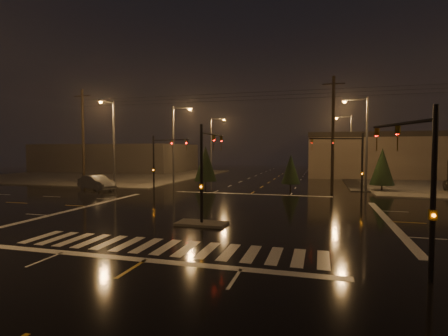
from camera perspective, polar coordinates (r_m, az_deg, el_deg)
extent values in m
plane|color=black|center=(24.99, -0.62, -7.36)|extent=(140.00, 140.00, 0.00)
cube|color=#4B4843|center=(65.20, -18.93, -1.06)|extent=(36.00, 36.00, 0.12)
cube|color=#4B4843|center=(21.23, -3.66, -9.02)|extent=(3.00, 1.60, 0.15)
cube|color=beige|center=(16.75, -9.43, -12.59)|extent=(15.00, 2.60, 0.01)
cube|color=beige|center=(15.03, -12.75, -14.45)|extent=(16.00, 0.50, 0.01)
cube|color=beige|center=(35.57, 4.32, -4.26)|extent=(16.00, 0.50, 0.01)
cube|color=#433E3B|center=(77.83, -17.01, 1.62)|extent=(30.00, 18.00, 5.60)
cylinder|color=black|center=(20.82, -3.69, -1.12)|extent=(0.18, 0.18, 6.00)
cylinder|color=black|center=(22.93, -1.85, 5.51)|extent=(0.12, 4.50, 0.12)
imported|color=#594707|center=(24.86, -0.45, 5.20)|extent=(0.16, 0.20, 1.00)
cube|color=#594707|center=(20.88, -3.68, -3.04)|extent=(0.25, 0.18, 0.35)
cylinder|color=black|center=(34.34, 21.63, 0.30)|extent=(0.18, 0.18, 6.00)
cylinder|color=black|center=(33.30, 17.83, 4.59)|extent=(4.74, 1.82, 0.12)
imported|color=#594707|center=(32.51, 14.15, 4.59)|extent=(0.24, 0.22, 1.00)
cube|color=#594707|center=(34.38, 21.60, -0.87)|extent=(0.25, 0.18, 0.35)
cylinder|color=black|center=(38.29, -11.42, 0.70)|extent=(0.18, 0.18, 6.00)
cylinder|color=black|center=(36.49, -8.77, 4.54)|extent=(4.74, 1.82, 0.12)
imported|color=#594707|center=(34.96, -6.12, 4.55)|extent=(0.24, 0.22, 1.00)
cube|color=#594707|center=(38.33, -11.40, -0.34)|extent=(0.25, 0.18, 0.35)
cylinder|color=black|center=(13.70, 31.00, -3.69)|extent=(0.18, 0.18, 6.00)
cylinder|color=black|center=(15.32, 26.88, 6.44)|extent=(1.48, 3.80, 0.12)
imported|color=#594707|center=(16.88, 23.68, 6.00)|extent=(0.22, 0.24, 1.00)
cube|color=#594707|center=(13.79, 30.92, -6.58)|extent=(0.25, 0.18, 0.35)
cylinder|color=#38383A|center=(45.48, -8.28, 3.61)|extent=(0.24, 0.24, 10.00)
cylinder|color=#38383A|center=(45.31, -6.92, 9.70)|extent=(2.40, 0.14, 0.14)
cube|color=#38383A|center=(44.90, -5.60, 9.71)|extent=(0.70, 0.30, 0.18)
sphere|color=orange|center=(44.89, -5.60, 9.54)|extent=(0.32, 0.32, 0.32)
cylinder|color=#38383A|center=(60.46, -2.14, 3.48)|extent=(0.24, 0.24, 10.00)
cylinder|color=#38383A|center=(60.34, -1.05, 8.04)|extent=(2.40, 0.14, 0.14)
cube|color=#38383A|center=(60.03, -0.04, 8.02)|extent=(0.70, 0.30, 0.18)
sphere|color=orange|center=(60.02, -0.04, 7.90)|extent=(0.32, 0.32, 0.32)
cylinder|color=#38383A|center=(39.89, 22.27, 3.50)|extent=(0.24, 0.24, 10.00)
cylinder|color=#38383A|center=(40.12, 20.68, 10.41)|extent=(2.40, 0.14, 0.14)
cube|color=#38383A|center=(40.03, 19.09, 10.38)|extent=(0.70, 0.30, 0.18)
sphere|color=orange|center=(40.01, 19.08, 10.20)|extent=(0.32, 0.32, 0.32)
cylinder|color=#38383A|center=(59.80, 20.02, 3.30)|extent=(0.24, 0.24, 10.00)
cylinder|color=#38383A|center=(59.95, 18.95, 7.92)|extent=(2.40, 0.14, 0.14)
cube|color=#38383A|center=(59.89, 17.89, 7.89)|extent=(0.70, 0.30, 0.18)
sphere|color=orange|center=(59.88, 17.89, 7.77)|extent=(0.32, 0.32, 0.32)
cylinder|color=#38383A|center=(41.89, -17.56, 3.55)|extent=(0.24, 0.24, 10.00)
cylinder|color=#38383A|center=(41.23, -18.59, 10.24)|extent=(0.14, 2.40, 0.14)
cube|color=#38383A|center=(40.32, -19.48, 10.32)|extent=(0.30, 0.70, 0.18)
sphere|color=orange|center=(40.30, -19.47, 10.14)|extent=(0.32, 0.32, 0.32)
cylinder|color=black|center=(47.42, -22.02, 4.60)|extent=(0.32, 0.32, 12.00)
cube|color=black|center=(47.87, -22.15, 10.83)|extent=(2.20, 0.12, 0.12)
cylinder|color=black|center=(37.66, 17.35, 5.16)|extent=(0.32, 0.32, 12.00)
cube|color=black|center=(38.22, 17.47, 12.97)|extent=(2.20, 0.12, 0.12)
cylinder|color=black|center=(41.48, 24.35, -3.00)|extent=(0.18, 0.18, 0.70)
cone|color=black|center=(41.31, 24.42, 0.21)|extent=(2.53, 2.53, 3.96)
cylinder|color=black|center=(42.56, -3.02, -2.59)|extent=(0.18, 0.18, 0.70)
cone|color=black|center=(42.39, -3.02, 0.73)|extent=(2.71, 2.71, 4.24)
cylinder|color=black|center=(39.72, 10.81, -3.04)|extent=(0.18, 0.18, 0.70)
cone|color=black|center=(39.56, 10.84, -0.19)|extent=(2.09, 2.09, 3.26)
imported|color=#525559|center=(41.37, -20.08, -2.26)|extent=(5.36, 3.58, 1.67)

